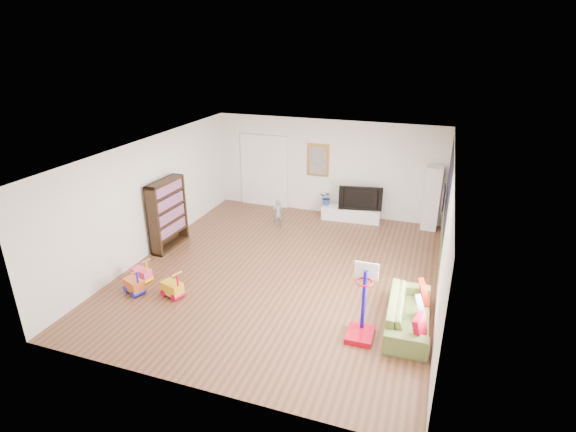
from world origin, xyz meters
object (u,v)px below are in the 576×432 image
(sofa, at_px, (409,313))
(bookshelf, at_px, (168,214))
(basketball_hoop, at_px, (362,304))
(media_console, at_px, (351,214))

(sofa, bearing_deg, bookshelf, 73.97)
(bookshelf, xyz_separation_m, sofa, (5.80, -1.43, -0.58))
(bookshelf, xyz_separation_m, basketball_hoop, (5.05, -2.02, -0.17))
(media_console, xyz_separation_m, bookshelf, (-3.82, -3.10, 0.66))
(bookshelf, relative_size, basketball_hoop, 1.26)
(bookshelf, bearing_deg, sofa, -12.13)
(basketball_hoop, bearing_deg, bookshelf, 157.59)
(media_console, height_order, sofa, sofa)
(bookshelf, height_order, basketball_hoop, bookshelf)
(sofa, relative_size, basketball_hoop, 1.38)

